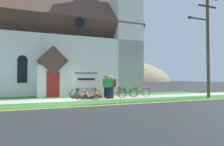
# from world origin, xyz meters

# --- Properties ---
(ground) EXTENTS (140.00, 140.00, 0.00)m
(ground) POSITION_xyz_m (0.00, 4.00, 0.00)
(ground) COLOR #2B2B2D
(sidewalk_slab) EXTENTS (32.00, 2.19, 0.01)m
(sidewalk_slab) POSITION_xyz_m (1.96, 1.60, 0.01)
(sidewalk_slab) COLOR #B7B5AD
(sidewalk_slab) RESTS_ON ground
(grass_verge) EXTENTS (32.00, 2.38, 0.01)m
(grass_verge) POSITION_xyz_m (1.96, -0.69, 0.00)
(grass_verge) COLOR #38722D
(grass_verge) RESTS_ON ground
(church_lawn) EXTENTS (24.00, 2.64, 0.01)m
(church_lawn) POSITION_xyz_m (1.96, 4.01, 0.00)
(church_lawn) COLOR #38722D
(church_lawn) RESTS_ON ground
(curb_paint_stripe) EXTENTS (28.00, 0.16, 0.01)m
(curb_paint_stripe) POSITION_xyz_m (1.96, -2.03, 0.00)
(curb_paint_stripe) COLOR yellow
(curb_paint_stripe) RESTS_ON ground
(church_building) EXTENTS (14.18, 9.92, 14.44)m
(church_building) POSITION_xyz_m (2.48, 9.08, 4.97)
(church_building) COLOR white
(church_building) RESTS_ON ground
(church_sign) EXTENTS (1.96, 0.15, 2.02)m
(church_sign) POSITION_xyz_m (2.14, 3.41, 1.30)
(church_sign) COLOR slate
(church_sign) RESTS_ON ground
(flower_bed) EXTENTS (2.60, 2.60, 0.34)m
(flower_bed) POSITION_xyz_m (2.15, 3.14, 0.08)
(flower_bed) COLOR #382319
(flower_bed) RESTS_ON ground
(bicycle_silver) EXTENTS (1.71, 0.68, 0.86)m
(bicycle_silver) POSITION_xyz_m (1.61, 0.94, 0.39)
(bicycle_silver) COLOR black
(bicycle_silver) RESTS_ON ground
(bicycle_orange) EXTENTS (1.74, 0.35, 0.86)m
(bicycle_orange) POSITION_xyz_m (6.28, 1.73, 0.39)
(bicycle_orange) COLOR black
(bicycle_orange) RESTS_ON ground
(bicycle_red) EXTENTS (1.64, 0.57, 0.82)m
(bicycle_red) POSITION_xyz_m (4.17, 2.04, 0.37)
(bicycle_red) COLOR black
(bicycle_red) RESTS_ON ground
(bicycle_white) EXTENTS (1.75, 0.35, 0.82)m
(bicycle_white) POSITION_xyz_m (4.95, 1.31, 0.38)
(bicycle_white) COLOR black
(bicycle_white) RESTS_ON ground
(bicycle_yellow) EXTENTS (1.79, 0.21, 0.82)m
(bicycle_yellow) POSITION_xyz_m (1.45, 1.90, 0.38)
(bicycle_yellow) COLOR black
(bicycle_yellow) RESTS_ON ground
(cyclist_in_green_jersey) EXTENTS (0.61, 0.45, 1.75)m
(cyclist_in_green_jersey) POSITION_xyz_m (3.40, 2.14, 1.04)
(cyclist_in_green_jersey) COLOR black
(cyclist_in_green_jersey) RESTS_ON ground
(cyclist_in_yellow_jersey) EXTENTS (0.29, 0.74, 1.65)m
(cyclist_in_yellow_jersey) POSITION_xyz_m (3.34, 1.59, 0.96)
(cyclist_in_yellow_jersey) COLOR black
(cyclist_in_yellow_jersey) RESTS_ON ground
(cyclist_in_blue_jersey) EXTENTS (0.60, 0.40, 1.70)m
(cyclist_in_blue_jersey) POSITION_xyz_m (3.58, 1.27, 1.00)
(cyclist_in_blue_jersey) COLOR #2D2D33
(cyclist_in_blue_jersey) RESTS_ON ground
(cyclist_in_orange_jersey) EXTENTS (0.64, 0.42, 1.73)m
(cyclist_in_orange_jersey) POSITION_xyz_m (3.28, 1.14, 1.02)
(cyclist_in_orange_jersey) COLOR #191E38
(cyclist_in_orange_jersey) RESTS_ON ground
(utility_pole) EXTENTS (3.12, 0.28, 8.58)m
(utility_pole) POSITION_xyz_m (10.83, -0.93, 4.75)
(utility_pole) COLOR brown
(utility_pole) RESTS_ON ground
(roadside_conifer) EXTENTS (3.61, 3.61, 8.99)m
(roadside_conifer) POSITION_xyz_m (8.87, 11.05, 5.77)
(roadside_conifer) COLOR #3D2D1E
(roadside_conifer) RESTS_ON ground
(distant_hill) EXTENTS (100.55, 47.61, 24.92)m
(distant_hill) POSITION_xyz_m (8.81, 69.18, 0.00)
(distant_hill) COLOR #847A5B
(distant_hill) RESTS_ON ground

